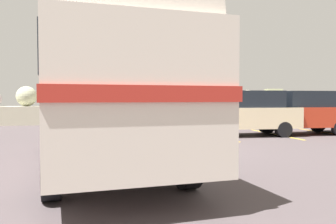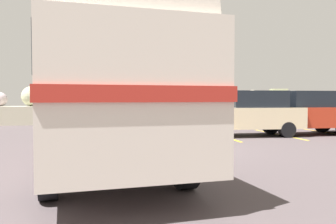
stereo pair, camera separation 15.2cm
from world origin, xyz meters
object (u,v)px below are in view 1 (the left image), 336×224
at_px(vintage_coach, 101,78).
at_px(parked_car_nearest, 248,113).
at_px(parked_car_middle, 303,112).
at_px(lamp_post, 176,51).

height_order(vintage_coach, parked_car_nearest, vintage_coach).
height_order(vintage_coach, parked_car_middle, vintage_coach).
bearing_deg(lamp_post, parked_car_nearest, -45.25).
xyz_separation_m(vintage_coach, parked_car_nearest, (6.09, 5.16, -1.08)).
distance_m(parked_car_nearest, lamp_post, 4.50).
xyz_separation_m(parked_car_middle, lamp_post, (-5.04, 2.45, 2.79)).
relative_size(parked_car_middle, lamp_post, 0.62).
relative_size(parked_car_nearest, parked_car_middle, 1.01).
bearing_deg(lamp_post, vintage_coach, -115.13).
bearing_deg(parked_car_nearest, parked_car_middle, -84.78).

